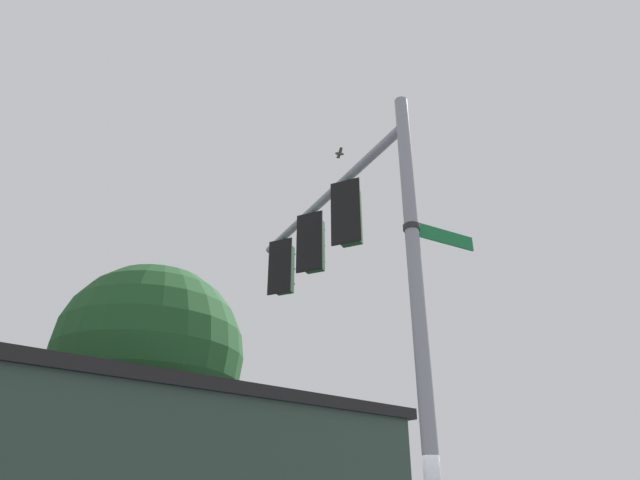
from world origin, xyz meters
The scene contains 8 objects.
signal_pole centered at (0.00, 0.00, 3.91)m, with size 0.20×0.20×7.83m, color gray.
mast_arm centered at (-2.05, 1.55, 7.30)m, with size 0.16×0.16×5.14m, color gray.
traffic_light_nearest_pole centered at (-1.31, 1.01, 6.52)m, with size 0.54×0.49×1.31m.
traffic_light_mid_inner centered at (-2.38, 1.81, 6.52)m, with size 0.54×0.49×1.31m.
traffic_light_mid_outer centered at (-3.44, 2.61, 6.52)m, with size 0.54×0.49×1.31m.
street_name_sign centered at (0.23, 0.30, 5.52)m, with size 0.82×1.04×0.22m.
bird_flying centered at (-2.26, 2.96, 9.38)m, with size 0.27×0.33×0.09m.
tree_by_storefront centered at (-8.29, 4.31, 5.53)m, with size 4.91×4.91×8.00m.
Camera 1 is at (1.64, -6.80, 1.91)m, focal length 30.75 mm.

